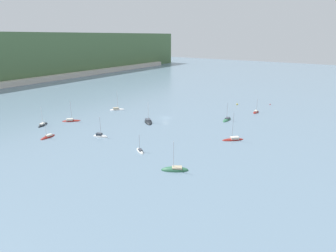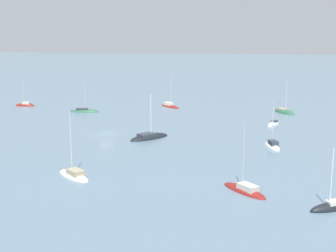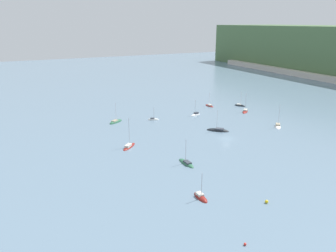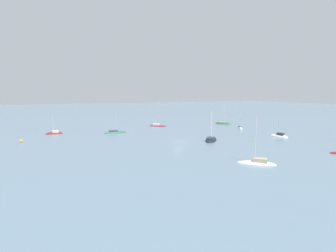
# 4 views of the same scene
# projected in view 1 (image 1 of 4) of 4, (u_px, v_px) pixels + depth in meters

# --- Properties ---
(ground_plane) EXTENTS (600.00, 600.00, 0.00)m
(ground_plane) POSITION_uv_depth(u_px,v_px,m) (166.00, 118.00, 115.83)
(ground_plane) COLOR slate
(shore_town_strip) EXTENTS (357.26, 6.00, 4.01)m
(shore_town_strip) POSITION_uv_depth(u_px,v_px,m) (12.00, 84.00, 187.22)
(shore_town_strip) COLOR beige
(shore_town_strip) RESTS_ON ground_plane
(sailboat_0) EXTENTS (6.93, 6.54, 10.02)m
(sailboat_0) POSITION_uv_depth(u_px,v_px,m) (117.00, 109.00, 128.28)
(sailboat_0) COLOR white
(sailboat_0) RESTS_ON ground_plane
(sailboat_1) EXTENTS (3.43, 5.96, 8.09)m
(sailboat_1) POSITION_uv_depth(u_px,v_px,m) (100.00, 136.00, 94.12)
(sailboat_1) COLOR white
(sailboat_1) RESTS_ON ground_plane
(sailboat_2) EXTENTS (7.72, 2.40, 8.30)m
(sailboat_2) POSITION_uv_depth(u_px,v_px,m) (227.00, 120.00, 112.72)
(sailboat_2) COLOR #2D6647
(sailboat_2) RESTS_ON ground_plane
(sailboat_3) EXTENTS (6.02, 2.42, 7.23)m
(sailboat_3) POSITION_uv_depth(u_px,v_px,m) (48.00, 137.00, 93.36)
(sailboat_3) COLOR maroon
(sailboat_3) RESTS_ON ground_plane
(sailboat_4) EXTENTS (5.92, 4.01, 8.32)m
(sailboat_4) POSITION_uv_depth(u_px,v_px,m) (43.00, 125.00, 105.89)
(sailboat_4) COLOR black
(sailboat_4) RESTS_ON ground_plane
(sailboat_5) EXTENTS (6.65, 7.06, 9.49)m
(sailboat_5) POSITION_uv_depth(u_px,v_px,m) (71.00, 121.00, 111.10)
(sailboat_5) COLOR maroon
(sailboat_5) RESTS_ON ground_plane
(sailboat_6) EXTENTS (5.47, 2.00, 7.45)m
(sailboat_6) POSITION_uv_depth(u_px,v_px,m) (256.00, 112.00, 123.82)
(sailboat_6) COLOR maroon
(sailboat_6) RESTS_ON ground_plane
(sailboat_7) EXTENTS (6.84, 7.03, 10.64)m
(sailboat_7) POSITION_uv_depth(u_px,v_px,m) (233.00, 140.00, 91.06)
(sailboat_7) COLOR maroon
(sailboat_7) RESTS_ON ground_plane
(sailboat_8) EXTENTS (3.62, 4.95, 6.27)m
(sailboat_8) POSITION_uv_depth(u_px,v_px,m) (140.00, 151.00, 81.98)
(sailboat_8) COLOR white
(sailboat_8) RESTS_ON ground_plane
(sailboat_9) EXTENTS (6.08, 7.56, 9.37)m
(sailboat_9) POSITION_uv_depth(u_px,v_px,m) (175.00, 170.00, 70.57)
(sailboat_9) COLOR #2D6647
(sailboat_9) RESTS_ON ground_plane
(sailboat_10) EXTENTS (8.06, 8.34, 9.50)m
(sailboat_10) POSITION_uv_depth(u_px,v_px,m) (148.00, 122.00, 110.05)
(sailboat_10) COLOR black
(sailboat_10) RESTS_ON ground_plane
(mooring_buoy_0) EXTENTS (0.78, 0.78, 0.78)m
(mooring_buoy_0) POSITION_uv_depth(u_px,v_px,m) (237.00, 104.00, 137.39)
(mooring_buoy_0) COLOR yellow
(mooring_buoy_0) RESTS_ON ground_plane
(mooring_buoy_1) EXTENTS (0.53, 0.53, 0.53)m
(mooring_buoy_1) POSITION_uv_depth(u_px,v_px,m) (270.00, 104.00, 137.42)
(mooring_buoy_1) COLOR red
(mooring_buoy_1) RESTS_ON ground_plane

